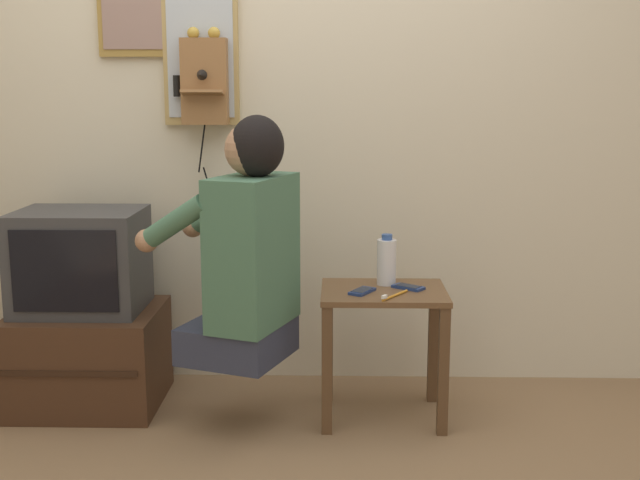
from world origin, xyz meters
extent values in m
cube|color=beige|center=(0.00, 1.04, 1.27)|extent=(6.80, 0.05, 2.55)
cube|color=brown|center=(0.40, 0.56, 0.52)|extent=(0.49, 0.39, 0.02)
cube|color=#523822|center=(0.18, 0.39, 0.25)|extent=(0.04, 0.04, 0.51)
cube|color=#523822|center=(0.62, 0.39, 0.25)|extent=(0.04, 0.04, 0.51)
cube|color=#523822|center=(0.18, 0.73, 0.25)|extent=(0.04, 0.04, 0.51)
cube|color=#523822|center=(0.62, 0.73, 0.25)|extent=(0.04, 0.04, 0.51)
cube|color=#2D3347|center=(-0.17, 0.44, 0.35)|extent=(0.47, 0.47, 0.14)
cube|color=#426B51|center=(-0.10, 0.42, 0.71)|extent=(0.34, 0.44, 0.57)
sphere|color=#A37556|center=(-0.10, 0.42, 1.09)|extent=(0.20, 0.20, 0.20)
ellipsoid|color=black|center=(-0.08, 0.41, 1.10)|extent=(0.26, 0.26, 0.23)
cylinder|color=#426B51|center=(-0.38, 0.35, 0.83)|extent=(0.30, 0.17, 0.22)
cylinder|color=#426B51|center=(-0.26, 0.66, 0.83)|extent=(0.30, 0.17, 0.22)
sphere|color=#A37556|center=(-0.49, 0.39, 0.75)|extent=(0.09, 0.09, 0.09)
sphere|color=#A37556|center=(-0.37, 0.70, 0.75)|extent=(0.09, 0.09, 0.09)
cube|color=#422819|center=(-0.82, 0.67, 0.20)|extent=(0.60, 0.51, 0.41)
cube|color=black|center=(-0.82, 0.41, 0.22)|extent=(0.54, 0.01, 0.02)
cube|color=#38383A|center=(-0.84, 0.68, 0.62)|extent=(0.51, 0.40, 0.42)
cube|color=black|center=(-0.84, 0.48, 0.62)|extent=(0.42, 0.01, 0.32)
cube|color=olive|center=(-0.35, 0.96, 1.34)|extent=(0.20, 0.11, 0.36)
cube|color=olive|center=(-0.35, 0.88, 1.29)|extent=(0.18, 0.07, 0.03)
sphere|color=#B79338|center=(-0.39, 0.95, 1.54)|extent=(0.05, 0.05, 0.05)
sphere|color=#B79338|center=(-0.31, 0.95, 1.54)|extent=(0.05, 0.05, 0.05)
cone|color=black|center=(-0.35, 0.86, 1.37)|extent=(0.04, 0.05, 0.04)
cylinder|color=black|center=(-0.47, 0.96, 1.32)|extent=(0.03, 0.03, 0.09)
cylinder|color=black|center=(-0.37, 0.94, 1.06)|extent=(0.04, 0.04, 0.22)
cylinder|color=black|center=(-0.34, 0.95, 0.88)|extent=(0.07, 0.06, 0.19)
cube|color=olive|center=(-0.66, 1.00, 1.66)|extent=(0.30, 0.02, 0.44)
cube|color=gray|center=(-0.66, 0.99, 1.66)|extent=(0.26, 0.01, 0.38)
cube|color=tan|center=(-0.37, 1.00, 1.48)|extent=(0.32, 0.03, 0.65)
cube|color=#B2BCC6|center=(-0.37, 0.98, 1.48)|extent=(0.28, 0.01, 0.59)
cube|color=navy|center=(0.32, 0.51, 0.54)|extent=(0.11, 0.14, 0.01)
cube|color=black|center=(0.32, 0.51, 0.54)|extent=(0.09, 0.11, 0.00)
cube|color=navy|center=(0.50, 0.58, 0.54)|extent=(0.14, 0.12, 0.01)
cube|color=black|center=(0.50, 0.58, 0.54)|extent=(0.11, 0.10, 0.00)
cylinder|color=silver|center=(0.42, 0.65, 0.62)|extent=(0.08, 0.08, 0.18)
cylinder|color=#2D4C8C|center=(0.42, 0.65, 0.73)|extent=(0.04, 0.04, 0.02)
cylinder|color=orange|center=(0.44, 0.45, 0.53)|extent=(0.11, 0.15, 0.01)
cube|color=white|center=(0.39, 0.39, 0.55)|extent=(0.02, 0.03, 0.01)
camera|label=1|loc=(0.22, -2.52, 1.31)|focal=45.00mm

